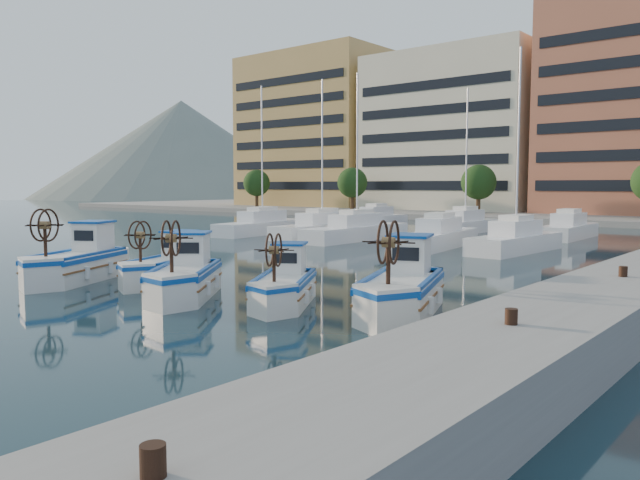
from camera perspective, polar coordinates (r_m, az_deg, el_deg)
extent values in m
plane|color=#17333D|center=(22.31, -13.38, -4.96)|extent=(300.00, 300.00, 0.00)
cube|color=gray|center=(21.92, 27.14, -3.97)|extent=(3.00, 60.00, 1.20)
cube|color=gray|center=(82.17, 27.21, 2.00)|extent=(180.00, 40.00, 0.60)
cube|color=tan|center=(102.43, -0.40, 9.92)|extent=(24.00, 14.00, 24.00)
cube|color=black|center=(97.20, -3.10, 10.18)|extent=(22.08, 0.12, 21.60)
cube|color=beige|center=(88.40, 12.29, 9.62)|extent=(23.00, 14.00, 21.00)
cube|color=black|center=(82.27, 10.02, 10.01)|extent=(21.16, 0.12, 18.90)
cube|color=black|center=(73.69, 26.85, 11.71)|extent=(20.24, 0.12, 22.50)
cylinder|color=#3F2B19|center=(94.98, -5.80, 3.58)|extent=(0.50, 0.50, 3.00)
sphere|color=#214418|center=(94.95, -5.81, 5.21)|extent=(4.00, 4.00, 4.00)
cylinder|color=#3F2B19|center=(83.14, 2.96, 3.40)|extent=(0.50, 0.50, 3.00)
sphere|color=#214418|center=(83.11, 2.97, 5.26)|extent=(4.00, 4.00, 4.00)
cylinder|color=#3F2B19|center=(73.83, 14.26, 3.06)|extent=(0.50, 0.50, 3.00)
sphere|color=#214418|center=(73.80, 14.31, 5.15)|extent=(4.00, 4.00, 4.00)
cone|color=slate|center=(200.06, -12.42, 3.79)|extent=(180.00, 180.00, 60.00)
cube|color=white|center=(49.28, -5.27, 1.13)|extent=(3.64, 10.05, 1.00)
cylinder|color=silver|center=(49.22, -5.32, 7.53)|extent=(0.12, 0.12, 11.00)
cube|color=white|center=(46.08, 0.20, 0.89)|extent=(2.63, 9.85, 1.00)
cylinder|color=silver|center=(46.01, 0.21, 7.73)|extent=(0.12, 0.12, 11.00)
cube|color=white|center=(43.65, 3.38, 0.65)|extent=(2.52, 10.41, 1.00)
cylinder|color=silver|center=(43.58, 3.42, 7.88)|extent=(0.12, 0.12, 11.00)
cube|color=white|center=(39.20, 10.85, 0.07)|extent=(3.57, 9.11, 1.00)
cube|color=white|center=(37.28, 17.44, -0.32)|extent=(2.60, 8.18, 1.00)
cylinder|color=silver|center=(37.20, 17.67, 8.15)|extent=(0.12, 0.12, 11.00)
cube|color=white|center=(58.73, 5.19, 1.75)|extent=(2.26, 7.55, 1.00)
cube|color=white|center=(51.66, 13.13, 1.20)|extent=(2.35, 8.13, 1.00)
cylinder|color=silver|center=(51.61, 13.25, 7.30)|extent=(0.12, 0.12, 11.00)
cube|color=white|center=(48.27, 21.76, 0.72)|extent=(2.48, 7.85, 1.00)
cube|color=white|center=(26.62, -21.37, -2.37)|extent=(3.73, 4.78, 1.10)
cube|color=#0C45A0|center=(26.57, -21.40, -1.47)|extent=(3.84, 4.93, 0.17)
cube|color=blue|center=(26.58, -21.39, -1.61)|extent=(3.16, 4.20, 0.06)
cube|color=white|center=(27.57, -20.02, 0.27)|extent=(1.66, 1.75, 1.15)
cube|color=#0C45A0|center=(27.53, -20.05, 1.58)|extent=(1.87, 1.96, 0.08)
cylinder|color=#331E14|center=(24.95, -23.82, -0.24)|extent=(0.13, 0.13, 1.22)
cylinder|color=brown|center=(24.91, -23.87, 1.25)|extent=(0.43, 0.42, 0.29)
torus|color=#331E14|center=(25.00, -24.17, 1.25)|extent=(0.64, 1.12, 1.23)
torus|color=#331E14|center=(24.82, -23.58, 1.25)|extent=(0.64, 1.12, 1.23)
cube|color=white|center=(25.06, -13.95, -2.80)|extent=(2.85, 4.09, 0.94)
cube|color=#0C45A0|center=(25.01, -13.97, -1.99)|extent=(2.93, 4.21, 0.14)
cube|color=blue|center=(25.02, -13.97, -2.12)|extent=(2.38, 3.61, 0.05)
cube|color=white|center=(25.85, -12.72, -0.39)|extent=(1.34, 1.44, 0.98)
cube|color=#0C45A0|center=(25.81, -12.74, 0.80)|extent=(1.51, 1.61, 0.07)
cylinder|color=#331E14|center=(23.61, -16.11, -0.90)|extent=(0.11, 0.11, 1.04)
cylinder|color=brown|center=(23.56, -16.14, 0.44)|extent=(0.36, 0.34, 0.25)
torus|color=#331E14|center=(23.64, -16.41, 0.45)|extent=(0.43, 1.00, 1.05)
torus|color=#331E14|center=(23.48, -15.87, 0.43)|extent=(0.43, 1.00, 1.05)
cube|color=white|center=(21.70, -12.23, -3.85)|extent=(3.91, 4.27, 1.02)
cube|color=#0C45A0|center=(21.65, -12.25, -2.84)|extent=(4.03, 4.40, 0.16)
cube|color=blue|center=(21.66, -12.25, -3.00)|extent=(3.36, 3.71, 0.06)
cube|color=white|center=(22.70, -11.63, -0.80)|extent=(1.62, 1.65, 1.07)
cube|color=#0C45A0|center=(22.65, -11.65, 0.66)|extent=(1.83, 1.86, 0.08)
cylinder|color=#331E14|center=(19.88, -13.42, -1.57)|extent=(0.12, 0.12, 1.12)
cylinder|color=brown|center=(19.82, -13.45, 0.16)|extent=(0.41, 0.41, 0.27)
torus|color=#331E14|center=(19.86, -13.86, 0.16)|extent=(0.76, 0.93, 1.13)
torus|color=#331E14|center=(19.79, -13.05, 0.16)|extent=(0.76, 0.93, 1.13)
cube|color=white|center=(19.98, -3.31, -4.68)|extent=(3.21, 3.86, 0.90)
cube|color=#0C45A0|center=(19.93, -3.31, -3.71)|extent=(3.31, 3.98, 0.14)
cube|color=blue|center=(19.94, -3.31, -3.87)|extent=(2.73, 3.38, 0.05)
cube|color=white|center=(20.85, -2.79, -1.72)|extent=(1.39, 1.44, 0.94)
cube|color=#0C45A0|center=(20.80, -2.79, -0.32)|extent=(1.56, 1.62, 0.07)
cylinder|color=#331E14|center=(18.35, -4.22, -2.57)|extent=(0.10, 0.10, 0.99)
cylinder|color=brown|center=(18.29, -4.24, -0.92)|extent=(0.36, 0.35, 0.24)
torus|color=#331E14|center=(18.31, -4.63, -0.92)|extent=(0.58, 0.88, 1.00)
torus|color=#331E14|center=(18.26, -3.84, -0.93)|extent=(0.58, 0.88, 1.00)
cube|color=white|center=(18.69, 7.47, -5.12)|extent=(3.24, 4.67, 1.07)
cube|color=#0C45A0|center=(18.62, 7.48, -3.88)|extent=(3.34, 4.81, 0.16)
cube|color=blue|center=(18.63, 7.48, -4.08)|extent=(2.71, 4.12, 0.06)
cube|color=white|center=(19.72, 8.21, -1.37)|extent=(1.52, 1.64, 1.13)
cube|color=#0C45A0|center=(19.66, 8.23, 0.41)|extent=(1.72, 1.84, 0.08)
cylinder|color=#331E14|center=(16.73, 6.26, -2.38)|extent=(0.12, 0.12, 1.19)
cylinder|color=brown|center=(16.66, 6.28, -0.21)|extent=(0.41, 0.38, 0.29)
torus|color=#331E14|center=(16.70, 5.77, -0.20)|extent=(0.49, 1.14, 1.20)
torus|color=#331E14|center=(16.63, 6.80, -0.23)|extent=(0.49, 1.14, 1.20)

